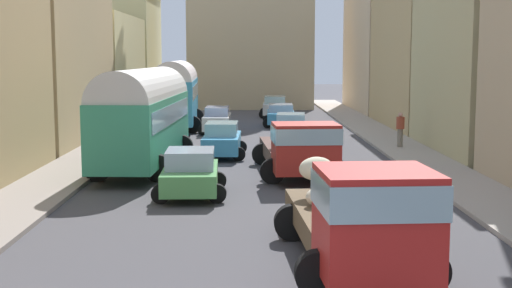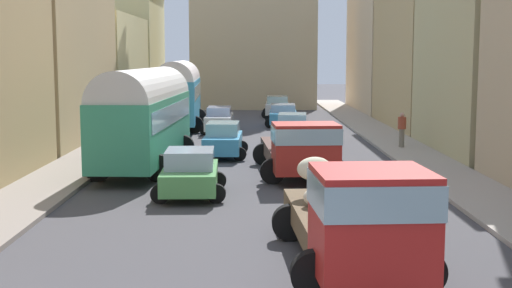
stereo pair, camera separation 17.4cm
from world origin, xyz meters
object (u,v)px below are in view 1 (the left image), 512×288
object	(u,v)px
cargo_truck_0	(359,214)
car_3	(191,173)
parked_bus_0	(144,113)
car_2	(275,107)
cargo_truck_1	(298,147)
car_4	(222,140)
car_0	(291,130)
parked_bus_1	(176,91)
car_5	(217,120)
pedestrian_1	(400,129)
car_1	(281,115)

from	to	relation	value
cargo_truck_0	car_3	distance (m)	9.29
parked_bus_0	car_2	bearing A→B (deg)	75.15
cargo_truck_0	cargo_truck_1	size ratio (longest dim) A/B	0.94
car_3	car_4	xyz separation A→B (m)	(0.71, 8.80, 0.02)
cargo_truck_0	car_0	world-z (taller)	cargo_truck_0
parked_bus_1	car_4	size ratio (longest dim) A/B	2.48
car_3	car_2	bearing A→B (deg)	82.39
cargo_truck_1	car_2	size ratio (longest dim) A/B	1.94
car_4	car_5	world-z (taller)	car_4
car_0	car_3	size ratio (longest dim) A/B	1.03
parked_bus_1	car_4	distance (m)	13.24
cargo_truck_0	car_2	xyz separation A→B (m)	(-0.22, 37.58, -0.51)
cargo_truck_0	cargo_truck_1	distance (m)	11.90
cargo_truck_1	car_3	bearing A→B (deg)	-136.40
car_2	car_0	bearing A→B (deg)	-89.49
car_2	pedestrian_1	xyz separation A→B (m)	(5.35, -18.16, 0.24)
cargo_truck_0	cargo_truck_1	bearing A→B (deg)	91.78
parked_bus_1	car_1	size ratio (longest dim) A/B	2.28
parked_bus_0	cargo_truck_0	world-z (taller)	parked_bus_0
car_4	car_5	distance (m)	10.00
car_5	pedestrian_1	size ratio (longest dim) A/B	2.31
parked_bus_1	car_5	distance (m)	4.14
cargo_truck_0	car_2	bearing A→B (deg)	90.34
parked_bus_0	car_1	world-z (taller)	parked_bus_0
parked_bus_0	car_4	bearing A→B (deg)	45.36
cargo_truck_1	car_5	distance (m)	15.64
parked_bus_1	car_3	xyz separation A→B (m)	(2.58, -21.53, -1.59)
cargo_truck_1	car_3	size ratio (longest dim) A/B	1.99
car_1	pedestrian_1	world-z (taller)	pedestrian_1
car_2	car_4	distance (m)	20.73
car_5	pedestrian_1	bearing A→B (deg)	-39.86
car_3	car_4	world-z (taller)	car_4
parked_bus_1	car_0	world-z (taller)	parked_bus_1
cargo_truck_1	car_0	distance (m)	9.14
car_1	car_0	bearing A→B (deg)	-89.83
car_2	pedestrian_1	distance (m)	18.94
parked_bus_0	parked_bus_1	world-z (taller)	parked_bus_1
parked_bus_0	car_1	xyz separation A→B (m)	(6.36, 16.96, -1.52)
car_0	car_4	distance (m)	5.15
cargo_truck_0	car_4	bearing A→B (deg)	101.33
car_3	pedestrian_1	distance (m)	14.47
cargo_truck_1	car_1	distance (m)	19.10
car_1	car_2	xyz separation A→B (m)	(-0.12, 6.60, 0.06)
car_3	car_4	bearing A→B (deg)	85.38
cargo_truck_0	cargo_truck_1	world-z (taller)	cargo_truck_0
parked_bus_0	car_4	size ratio (longest dim) A/B	2.61
cargo_truck_0	car_5	distance (m)	27.39
parked_bus_1	pedestrian_1	bearing A→B (deg)	-41.30
cargo_truck_0	pedestrian_1	size ratio (longest dim) A/B	3.83
cargo_truck_1	car_1	xyz separation A→B (m)	(0.26, 19.09, -0.41)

